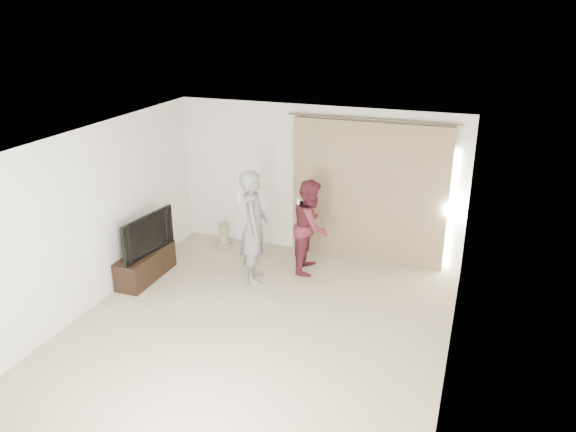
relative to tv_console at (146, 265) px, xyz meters
The scene contains 10 objects.
floor 2.41m from the tv_console, 19.49° to the right, with size 5.50×5.50×0.00m, color tan.
wall_back 3.17m from the tv_console, 40.71° to the left, with size 5.00×0.04×2.60m, color white.
wall_left 1.36m from the tv_console, 106.34° to the right, with size 0.04×5.50×2.60m.
ceiling 3.38m from the tv_console, 19.49° to the right, with size 5.00×5.50×0.01m, color white.
curtain 3.82m from the tv_console, 30.59° to the left, with size 2.80×0.11×2.46m.
tv_console is the anchor object (origin of this frame).
tv 0.55m from the tv_console, ahead, with size 1.12×0.15×0.65m, color black.
scratching_post 1.71m from the tv_console, 69.30° to the left, with size 0.32×0.32×0.42m.
person_man 1.88m from the tv_console, 18.22° to the left, with size 0.62×0.77×1.82m.
person_woman 2.73m from the tv_console, 26.62° to the left, with size 0.67×0.81×1.55m.
Camera 1 is at (2.61, -6.07, 4.18)m, focal length 35.00 mm.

